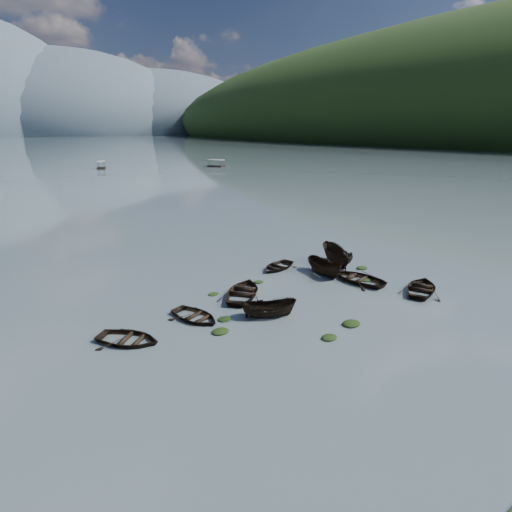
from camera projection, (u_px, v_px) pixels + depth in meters
ground_plane at (364, 335)px, 24.84m from camera, size 2400.00×2400.00×0.00m
right_hill_far at (494, 140)px, 443.49m from camera, size 520.00×1200.00×190.00m
haze_mtn_c at (69, 134)px, 809.40m from camera, size 520.00×520.00×260.00m
haze_mtn_d at (154, 134)px, 905.31m from camera, size 520.00×520.00×220.00m
rowboat_0 at (129, 342)px, 24.04m from camera, size 4.78×4.88×0.83m
rowboat_1 at (244, 295)px, 30.79m from camera, size 5.92×5.89×1.01m
rowboat_2 at (269, 316)px, 27.32m from camera, size 3.97×3.03×1.45m
rowboat_3 at (358, 281)px, 33.60m from camera, size 4.09×5.17×0.97m
rowboat_4 at (421, 291)px, 31.59m from camera, size 5.46×4.89×0.93m
rowboat_5 at (324, 274)px, 35.19m from camera, size 1.92×4.28×1.61m
rowboat_6 at (195, 319)px, 26.96m from camera, size 3.78×4.49×0.79m
rowboat_7 at (277, 269)px, 36.64m from camera, size 4.59×3.91×0.81m
rowboat_8 at (336, 264)px, 37.91m from camera, size 3.37×5.19×1.88m
weed_clump_0 at (220, 332)px, 25.21m from camera, size 1.14×0.94×0.25m
weed_clump_1 at (329, 338)px, 24.49m from camera, size 1.04×0.84×0.23m
weed_clump_2 at (351, 325)px, 26.20m from camera, size 1.28×1.02×0.28m
weed_clump_3 at (259, 282)px, 33.36m from camera, size 0.85×0.72×0.19m
weed_clump_4 at (367, 280)px, 33.81m from camera, size 1.09×0.86×0.23m
weed_clump_5 at (225, 320)px, 26.87m from camera, size 0.97×0.78×0.20m
weed_clump_6 at (213, 295)px, 30.93m from camera, size 0.86×0.72×0.18m
weed_clump_7 at (362, 269)px, 36.61m from camera, size 1.12×0.90×0.24m
pontoon_centre at (102, 169)px, 126.70m from camera, size 3.99×6.08×2.16m
pontoon_right at (216, 167)px, 132.75m from camera, size 4.69×6.25×2.21m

